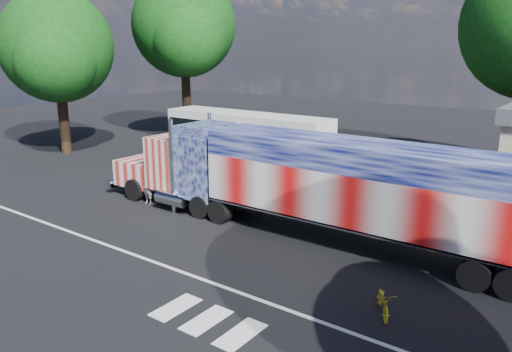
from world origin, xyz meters
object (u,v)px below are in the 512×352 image
Objects in this scene: woman at (148,189)px; tree_nw_a at (185,26)px; tree_w_a at (57,47)px; semi_truck at (307,181)px; coach_bus at (247,139)px; bicycle at (384,302)px.

tree_nw_a is (-10.40, 13.68, 8.16)m from woman.
woman is 15.83m from tree_w_a.
semi_truck is 1.81× the size of tree_w_a.
tree_nw_a is at bearing 123.63° from woman.
coach_bus is at bearing -25.44° from tree_nw_a.
semi_truck reaches higher than woman.
coach_bus is 9.34m from woman.
semi_truck is at bearing -34.16° from tree_nw_a.
tree_w_a reaches higher than coach_bus.
semi_truck is 23.44m from tree_nw_a.
woman is at bearing -18.78° from tree_w_a.
woman is at bearing 135.78° from bicycle.
tree_w_a is (-21.83, 3.57, 5.11)m from semi_truck.
tree_w_a is (-3.24, -9.05, -1.59)m from tree_nw_a.
bicycle is (5.02, -4.16, -1.82)m from semi_truck.
semi_truck is 13.45× the size of woman.
tree_w_a is at bearing 157.62° from woman.
woman is 13.57m from bicycle.
bicycle is (14.24, -12.32, -1.33)m from coach_bus.
coach_bus is at bearing 138.50° from semi_truck.
tree_nw_a is (-9.37, 4.45, 7.19)m from coach_bus.
tree_w_a is at bearing 132.90° from bicycle.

